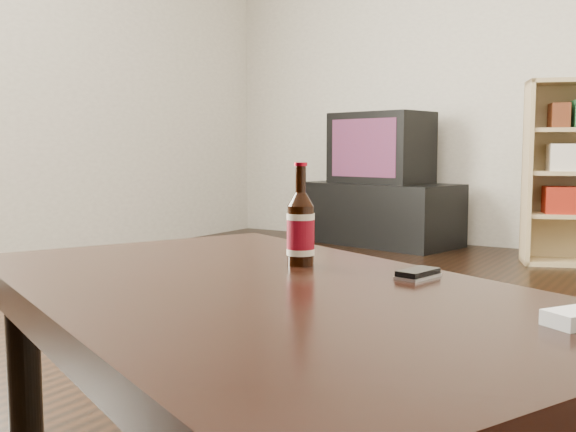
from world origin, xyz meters
The scene contains 8 objects.
floor centered at (0.00, 0.00, -0.01)m, with size 5.00×6.00×0.01m, color black.
wall_back centered at (0.00, 3.01, 1.35)m, with size 5.00×0.02×2.70m, color silver.
tv_stand centered at (-1.08, 2.71, 0.23)m, with size 1.13×0.57×0.45m, color black.
tv centered at (-1.08, 2.71, 0.71)m, with size 0.76×0.57×0.52m.
bookshelf centered at (0.28, 2.52, 0.58)m, with size 0.66×0.47×1.12m.
coffee_table centered at (0.33, -0.93, 0.41)m, with size 1.44×1.18×0.47m.
beer_bottle centered at (0.29, -0.72, 0.54)m, with size 0.07×0.07×0.21m.
phone centered at (0.54, -0.73, 0.47)m, with size 0.06×0.10×0.02m.
Camera 1 is at (0.98, -1.87, 0.70)m, focal length 42.00 mm.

